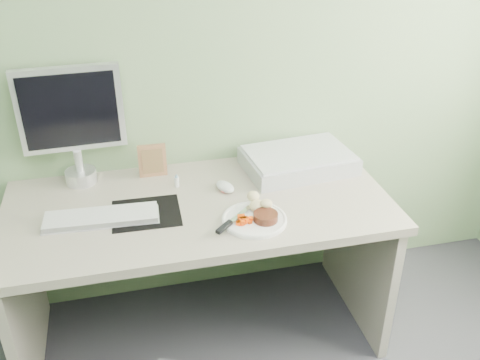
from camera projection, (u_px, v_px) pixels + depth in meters
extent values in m
plane|color=gray|center=(178.00, 31.00, 2.24)|extent=(3.50, 0.00, 3.50)
cube|color=#ADA291|center=(199.00, 207.00, 2.23)|extent=(1.60, 0.75, 0.04)
cube|color=#A19889|center=(25.00, 302.00, 2.26)|extent=(0.04, 0.70, 0.69)
cube|color=#A19889|center=(358.00, 252.00, 2.57)|extent=(0.04, 0.70, 0.69)
cylinder|color=white|center=(254.00, 220.00, 2.10)|extent=(0.26, 0.26, 0.01)
cylinder|color=black|center=(266.00, 217.00, 2.08)|extent=(0.13, 0.13, 0.03)
ellipsoid|color=tan|center=(258.00, 203.00, 2.14)|extent=(0.11, 0.08, 0.06)
cube|color=#F14505|center=(244.00, 218.00, 2.06)|extent=(0.07, 0.06, 0.04)
cube|color=silver|center=(241.00, 214.00, 2.11)|extent=(0.11, 0.10, 0.01)
cube|color=black|center=(224.00, 227.00, 2.02)|extent=(0.08, 0.07, 0.02)
cube|color=black|center=(146.00, 213.00, 2.15)|extent=(0.28, 0.25, 0.00)
cube|color=white|center=(101.00, 217.00, 2.10)|extent=(0.44, 0.15, 0.02)
ellipsoid|color=white|center=(225.00, 187.00, 2.30)|extent=(0.10, 0.12, 0.04)
cube|color=#8C5F41|center=(152.00, 161.00, 2.39)|extent=(0.12, 0.01, 0.16)
cylinder|color=white|center=(177.00, 182.00, 2.33)|extent=(0.02, 0.02, 0.05)
cone|color=#7EABCA|center=(176.00, 176.00, 2.32)|extent=(0.02, 0.02, 0.02)
cube|color=#A4A7AB|center=(298.00, 161.00, 2.47)|extent=(0.52, 0.37, 0.08)
cylinder|color=silver|center=(81.00, 176.00, 2.36)|extent=(0.13, 0.13, 0.06)
cylinder|color=silver|center=(79.00, 161.00, 2.33)|extent=(0.03, 0.03, 0.10)
cube|color=silver|center=(70.00, 109.00, 2.23)|extent=(0.43, 0.06, 0.37)
cube|color=black|center=(70.00, 111.00, 2.21)|extent=(0.38, 0.02, 0.32)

